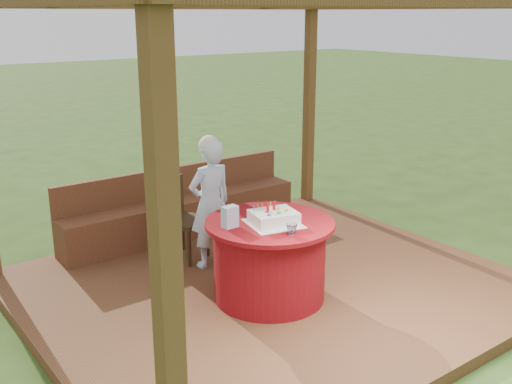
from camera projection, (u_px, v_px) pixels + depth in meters
ground at (271, 294)px, 5.95m from camera, size 60.00×60.00×0.00m
deck at (271, 288)px, 5.94m from camera, size 4.50×4.00×0.12m
pergola at (273, 46)px, 5.26m from camera, size 4.50×4.00×2.72m
bench at (183, 213)px, 7.16m from camera, size 3.00×0.42×0.80m
table at (269, 259)px, 5.52m from camera, size 1.18×1.18×0.76m
chair at (179, 214)px, 6.43m from camera, size 0.56×0.56×0.87m
elderly_woman at (210, 202)px, 6.15m from camera, size 0.50×0.33×1.39m
birthday_cake at (274, 218)px, 5.32m from camera, size 0.53×0.53×0.19m
gift_bag at (230, 217)px, 5.23m from camera, size 0.14×0.09×0.19m
drinking_glass at (292, 229)px, 5.08m from camera, size 0.13×0.13×0.09m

